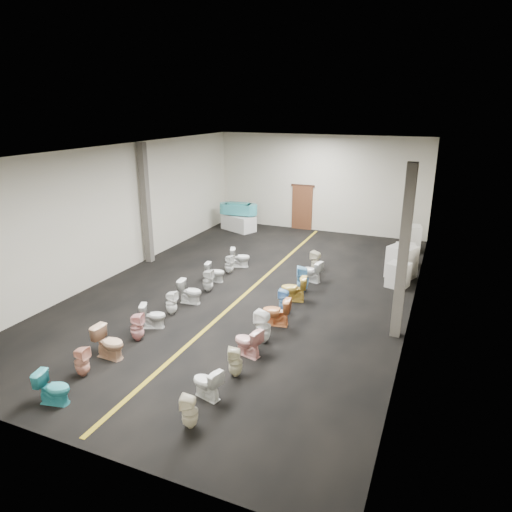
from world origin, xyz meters
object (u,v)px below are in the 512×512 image
at_px(toilet_left_6, 190,292).
at_px(toilet_right_2, 235,362).
at_px(toilet_right_1, 207,383).
at_px(toilet_right_8, 303,279).
at_px(toilet_left_8, 215,272).
at_px(toilet_right_7, 294,289).
at_px(toilet_left_1, 82,362).
at_px(appliance_crate_b, 402,262).
at_px(toilet_right_10, 316,262).
at_px(appliance_crate_a, 398,275).
at_px(toilet_right_3, 248,342).
at_px(toilet_right_0, 190,412).
at_px(toilet_right_5, 276,312).
at_px(toilet_left_10, 240,257).
at_px(toilet_right_9, 311,271).
at_px(appliance_crate_c, 405,255).
at_px(toilet_left_5, 171,303).
at_px(display_table, 239,223).
at_px(appliance_crate_d, 410,238).
at_px(toilet_left_0, 54,388).
at_px(toilet_left_9, 229,264).
at_px(toilet_left_7, 208,281).
at_px(toilet_right_4, 263,327).
at_px(toilet_right_6, 284,301).
at_px(bathtub, 238,208).
at_px(toilet_left_4, 153,316).

relative_size(toilet_left_6, toilet_right_2, 1.06).
height_order(toilet_right_1, toilet_right_8, toilet_right_8).
xyz_separation_m(toilet_left_8, toilet_right_7, (2.99, -0.51, 0.06)).
relative_size(toilet_left_1, toilet_left_8, 1.06).
bearing_deg(appliance_crate_b, toilet_right_10, -166.60).
xyz_separation_m(appliance_crate_a, toilet_right_3, (-2.80, -5.96, -0.04)).
xyz_separation_m(appliance_crate_b, toilet_right_10, (-2.87, -0.68, -0.17)).
height_order(toilet_right_0, toilet_right_5, toilet_right_5).
height_order(toilet_left_10, toilet_right_9, toilet_right_9).
xyz_separation_m(appliance_crate_c, toilet_right_10, (-2.87, -2.09, -0.00)).
bearing_deg(toilet_right_7, appliance_crate_a, 119.05).
bearing_deg(toilet_left_5, toilet_right_10, -35.91).
distance_m(display_table, appliance_crate_d, 7.94).
height_order(toilet_right_3, toilet_right_9, toilet_right_9).
bearing_deg(toilet_right_2, toilet_right_8, 159.13).
xyz_separation_m(toilet_left_0, toilet_right_7, (2.83, 6.74, 0.04)).
relative_size(toilet_left_10, toilet_right_0, 1.07).
xyz_separation_m(appliance_crate_d, toilet_left_6, (-5.67, -8.06, -0.18)).
bearing_deg(toilet_right_7, toilet_left_9, -127.46).
bearing_deg(toilet_left_5, appliance_crate_b, -51.24).
distance_m(toilet_left_0, toilet_right_5, 5.79).
distance_m(toilet_left_7, toilet_right_10, 4.12).
bearing_deg(toilet_right_7, appliance_crate_c, 137.67).
relative_size(appliance_crate_c, toilet_right_2, 1.16).
relative_size(toilet_left_9, toilet_right_4, 0.80).
bearing_deg(toilet_left_6, toilet_right_10, -40.90).
relative_size(toilet_left_9, toilet_right_0, 1.01).
bearing_deg(toilet_right_6, toilet_right_4, -1.89).
bearing_deg(toilet_left_7, toilet_right_9, -58.39).
bearing_deg(toilet_left_1, toilet_left_7, -5.77).
xyz_separation_m(toilet_left_7, toilet_right_8, (2.82, 1.21, 0.05)).
distance_m(bathtub, toilet_left_9, 6.03).
relative_size(toilet_right_2, toilet_right_5, 0.88).
height_order(toilet_left_0, toilet_left_4, toilet_left_0).
bearing_deg(appliance_crate_d, toilet_right_7, -112.89).
bearing_deg(toilet_left_4, toilet_right_3, -120.24).
bearing_deg(toilet_right_10, toilet_left_0, -1.33).
bearing_deg(appliance_crate_b, toilet_right_4, -113.78).
bearing_deg(toilet_left_10, display_table, 3.96).
distance_m(appliance_crate_a, toilet_right_1, 8.34).
relative_size(toilet_left_9, toilet_left_10, 0.95).
bearing_deg(toilet_left_0, toilet_left_8, -10.81).
bearing_deg(toilet_left_8, toilet_right_3, -152.73).
relative_size(toilet_right_0, toilet_right_2, 0.98).
xyz_separation_m(appliance_crate_a, toilet_right_7, (-2.82, -2.44, -0.01)).
relative_size(appliance_crate_c, toilet_left_5, 1.13).
distance_m(appliance_crate_b, toilet_right_6, 5.11).
bearing_deg(toilet_right_3, toilet_right_2, 20.33).
relative_size(toilet_left_9, toilet_right_10, 0.87).
xyz_separation_m(appliance_crate_a, toilet_right_8, (-2.79, -1.61, 0.01)).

